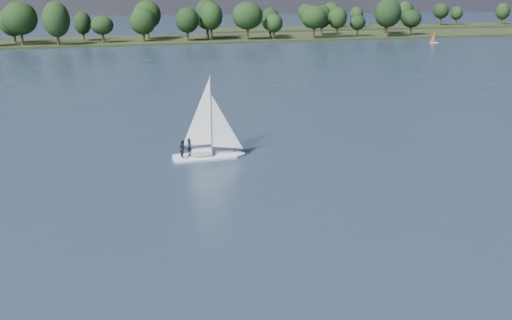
# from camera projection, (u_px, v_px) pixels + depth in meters

# --- Properties ---
(ground) EXTENTS (700.00, 700.00, 0.00)m
(ground) POSITION_uv_depth(u_px,v_px,m) (130.00, 90.00, 108.47)
(ground) COLOR #233342
(ground) RESTS_ON ground
(far_shore) EXTENTS (660.00, 40.00, 1.50)m
(far_shore) POSITION_uv_depth(u_px,v_px,m) (102.00, 42.00, 211.09)
(far_shore) COLOR black
(far_shore) RESTS_ON ground
(far_shore_back) EXTENTS (220.00, 30.00, 1.40)m
(far_shore_back) POSITION_uv_depth(u_px,v_px,m) (411.00, 27.00, 300.21)
(far_shore_back) COLOR black
(far_shore_back) RESTS_ON ground
(sailboat) EXTENTS (7.48, 2.13, 9.84)m
(sailboat) POSITION_uv_depth(u_px,v_px,m) (205.00, 135.00, 63.28)
(sailboat) COLOR silver
(sailboat) RESTS_ON ground
(dinghy_orange) EXTENTS (2.95, 1.85, 4.39)m
(dinghy_orange) POSITION_uv_depth(u_px,v_px,m) (434.00, 40.00, 208.02)
(dinghy_orange) COLOR white
(dinghy_orange) RESTS_ON ground
(treeline) EXTENTS (562.87, 74.12, 18.05)m
(treeline) POSITION_uv_depth(u_px,v_px,m) (80.00, 20.00, 203.33)
(treeline) COLOR black
(treeline) RESTS_ON ground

